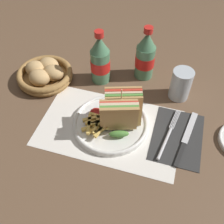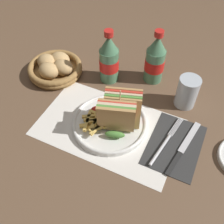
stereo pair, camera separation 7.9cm
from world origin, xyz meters
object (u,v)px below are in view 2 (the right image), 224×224
Objects in this scene: coke_bottle_far at (155,60)px; knife at (183,148)px; plate_main at (109,123)px; bread_basket at (55,68)px; fork at (164,145)px; club_sandwich at (120,113)px; coke_bottle_near at (109,60)px; glass_near at (187,94)px.

knife is at bearing -53.66° from coke_bottle_far.
plate_main is 0.31m from bread_basket.
club_sandwich is at bearing -173.73° from fork.
club_sandwich is at bearing -168.12° from knife.
plate_main reaches higher than knife.
knife is at bearing 2.40° from club_sandwich.
fork reaches higher than knife.
coke_bottle_far is at bearing 135.82° from knife.
knife is 1.08× the size of coke_bottle_near.
plate_main is 1.64× the size of club_sandwich.
coke_bottle_near is (-0.27, 0.20, 0.08)m from fork.
knife is at bearing -75.55° from glass_near.
club_sandwich is 0.16m from fork.
club_sandwich is 0.34m from bread_basket.
bread_basket is at bearing -162.52° from coke_bottle_near.
bread_basket is (-0.31, 0.13, -0.04)m from club_sandwich.
fork is (0.17, -0.00, -0.00)m from plate_main.
coke_bottle_near is at bearing 179.09° from glass_near.
plate_main is at bearing -167.51° from knife.
coke_bottle_far is at bearing 125.34° from fork.
coke_bottle_far is (0.05, 0.26, 0.07)m from plate_main.
glass_near is (0.14, -0.07, -0.04)m from coke_bottle_far.
coke_bottle_near reaches higher than glass_near.
club_sandwich is at bearing -56.53° from coke_bottle_near.
knife is (0.23, 0.01, -0.00)m from plate_main.
club_sandwich is 0.72× the size of coke_bottle_far.
knife is 0.31m from coke_bottle_far.
fork is at bearing -153.63° from knife.
plate_main is 1.17× the size of fork.
glass_near reaches higher than plate_main.
club_sandwich reaches higher than glass_near.
bread_basket is (-0.46, -0.05, -0.02)m from glass_near.
club_sandwich is at bearing -129.60° from glass_near.
bread_basket is (-0.19, -0.06, -0.06)m from coke_bottle_near.
coke_bottle_far reaches higher than bread_basket.
bread_basket reaches higher than knife.
coke_bottle_near is at bearing 160.26° from knife.
club_sandwich is 0.21m from knife.
plate_main is at bearing -134.41° from glass_near.
knife is (0.05, 0.02, -0.00)m from fork.
glass_near is at bearing -27.31° from coke_bottle_far.
club_sandwich is at bearing 6.82° from plate_main.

